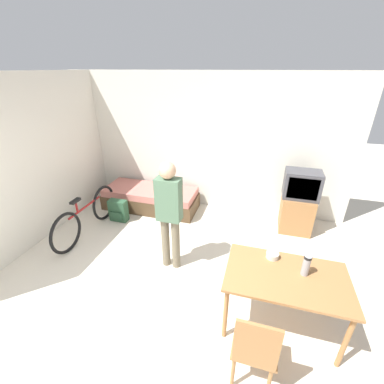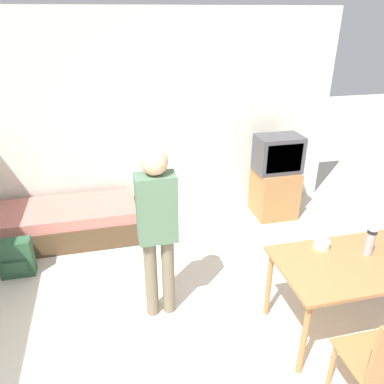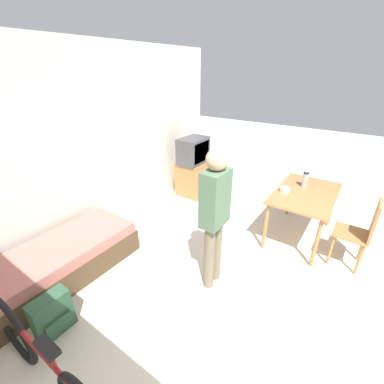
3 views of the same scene
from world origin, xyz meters
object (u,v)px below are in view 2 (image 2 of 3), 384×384
at_px(thermos_flask, 370,241).
at_px(dining_table, 352,270).
at_px(tv, 276,178).
at_px(mate_bowl, 322,244).
at_px(backpack, 16,258).
at_px(person_standing, 157,225).
at_px(wooden_chair, 382,360).
at_px(daybed, 59,224).

bearing_deg(thermos_flask, dining_table, -157.25).
bearing_deg(tv, thermos_flask, -93.60).
height_order(thermos_flask, mate_bowl, thermos_flask).
xyz_separation_m(mate_bowl, backpack, (-2.84, 1.26, -0.57)).
xyz_separation_m(person_standing, backpack, (-1.44, 0.91, -0.75)).
relative_size(dining_table, person_standing, 0.77).
height_order(wooden_chair, thermos_flask, thermos_flask).
bearing_deg(wooden_chair, backpack, 140.34).
relative_size(person_standing, mate_bowl, 11.61).
relative_size(person_standing, thermos_flask, 6.84).
relative_size(daybed, thermos_flask, 8.12).
height_order(daybed, thermos_flask, thermos_flask).
height_order(dining_table, mate_bowl, mate_bowl).
height_order(dining_table, backpack, dining_table).
bearing_deg(mate_bowl, backpack, 156.07).
distance_m(tv, wooden_chair, 2.97).
height_order(daybed, tv, tv).
distance_m(mate_bowl, backpack, 3.16).
bearing_deg(backpack, tv, 11.08).
xyz_separation_m(dining_table, thermos_flask, (0.18, 0.07, 0.22)).
bearing_deg(dining_table, thermos_flask, 22.75).
bearing_deg(person_standing, backpack, 147.63).
bearing_deg(mate_bowl, dining_table, -58.49).
bearing_deg(wooden_chair, dining_table, 70.70).
distance_m(daybed, tv, 2.92).
height_order(daybed, dining_table, dining_table).
height_order(wooden_chair, mate_bowl, wooden_chair).
distance_m(person_standing, backpack, 1.87).
height_order(wooden_chair, backpack, wooden_chair).
xyz_separation_m(tv, backpack, (-3.30, -0.65, -0.34)).
relative_size(daybed, mate_bowl, 13.78).
distance_m(dining_table, thermos_flask, 0.29).
relative_size(daybed, tv, 1.70).
bearing_deg(tv, backpack, -168.92).
relative_size(wooden_chair, backpack, 2.19).
bearing_deg(mate_bowl, person_standing, 166.06).
bearing_deg(mate_bowl, daybed, 141.98).
relative_size(tv, backpack, 2.66).
height_order(person_standing, backpack, person_standing).
xyz_separation_m(dining_table, person_standing, (-1.56, 0.60, 0.31)).
bearing_deg(tv, mate_bowl, -103.61).
xyz_separation_m(daybed, thermos_flask, (2.77, -2.09, 0.66)).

